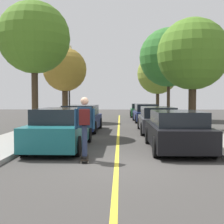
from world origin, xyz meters
TOP-DOWN VIEW (x-y plane):
  - ground at (0.00, 0.00)m, footprint 80.00×80.00m
  - center_line at (0.00, 4.00)m, footprint 0.12×39.20m
  - parked_car_left_nearest at (-2.04, 2.46)m, footprint 1.89×4.48m
  - parked_car_left_near at (-2.04, 8.24)m, footprint 2.07×4.29m
  - parked_car_right_nearest at (2.04, 2.23)m, footprint 1.90×4.26m
  - parked_car_right_near at (2.04, 7.70)m, footprint 1.95×4.58m
  - parked_car_right_far at (2.04, 14.67)m, footprint 1.92×4.16m
  - parked_car_right_farthest at (2.04, 21.06)m, footprint 2.03×4.28m
  - street_tree_left_nearest at (-4.05, 6.31)m, footprint 3.46×3.46m
  - street_tree_left_near at (-4.05, 14.31)m, footprint 3.25×3.25m
  - street_tree_right_nearest at (4.05, 8.44)m, footprint 3.90×3.90m
  - street_tree_right_near at (4.05, 16.67)m, footprint 4.79×4.79m
  - street_tree_right_far at (4.05, 23.85)m, footprint 4.32×4.32m
  - streetlamp at (-3.79, 14.69)m, footprint 0.36×0.24m
  - skateboard at (-0.92, 0.32)m, footprint 0.30×0.86m
  - skateboarder at (-0.92, 0.28)m, footprint 0.59×0.71m

SIDE VIEW (x-z plane):
  - ground at x=0.00m, z-range 0.00..0.00m
  - center_line at x=0.00m, z-range 0.00..0.01m
  - skateboard at x=-0.92m, z-range 0.04..0.14m
  - parked_car_right_farthest at x=2.04m, z-range 0.00..1.27m
  - parked_car_right_far at x=2.04m, z-range -0.02..1.34m
  - parked_car_right_nearest at x=2.04m, z-range -0.01..1.35m
  - parked_car_right_near at x=2.04m, z-range 0.00..1.34m
  - parked_car_left_nearest at x=-2.04m, z-range -0.02..1.41m
  - parked_car_left_near at x=-2.04m, z-range -0.01..1.40m
  - skateboarder at x=-0.92m, z-range 0.22..1.95m
  - streetlamp at x=-3.79m, z-range 0.54..6.17m
  - street_tree_left_near at x=-4.05m, z-range 1.19..6.62m
  - street_tree_right_nearest at x=4.05m, z-range 1.18..7.20m
  - street_tree_right_far at x=4.05m, z-range 1.18..7.59m
  - street_tree_left_nearest at x=-4.05m, z-range 1.54..7.84m
  - street_tree_right_near at x=4.05m, z-range 1.43..8.82m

